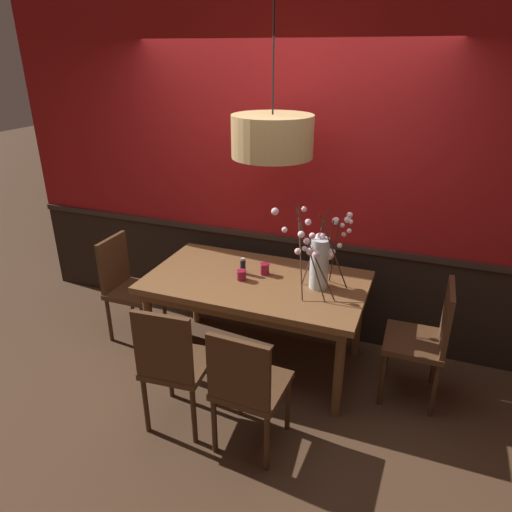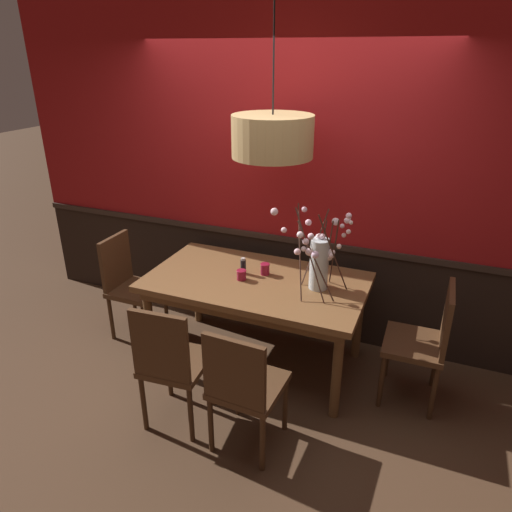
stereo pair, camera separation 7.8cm
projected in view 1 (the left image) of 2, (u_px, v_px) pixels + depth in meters
ground_plane at (256, 360)px, 3.97m from camera, size 24.00×24.00×0.00m
back_wall at (284, 179)px, 3.97m from camera, size 5.18×0.14×2.84m
dining_table at (256, 289)px, 3.70m from camera, size 1.71×0.96×0.77m
chair_head_east_end at (426, 336)px, 3.36m from camera, size 0.42×0.45×0.94m
chair_near_side_left at (173, 362)px, 3.08m from camera, size 0.44×0.46×0.96m
chair_head_west_end at (127, 283)px, 4.15m from camera, size 0.42×0.41×0.93m
chair_far_side_right at (313, 269)px, 4.43m from camera, size 0.41×0.43×0.92m
chair_far_side_left at (262, 261)px, 4.61m from camera, size 0.47×0.46×0.89m
chair_near_side_right at (247, 385)px, 2.90m from camera, size 0.44×0.46×0.92m
vase_with_blossoms at (319, 260)px, 3.44m from camera, size 0.56×0.52×0.67m
candle_holder_nearer_center at (265, 269)px, 3.73m from camera, size 0.08×0.08×0.09m
candle_holder_nearer_edge at (241, 275)px, 3.64m from camera, size 0.08×0.08×0.08m
condiment_bottle at (243, 266)px, 3.73m from camera, size 0.04×0.04×0.14m
pendant_lamp at (272, 136)px, 3.28m from camera, size 0.58×0.58×1.13m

